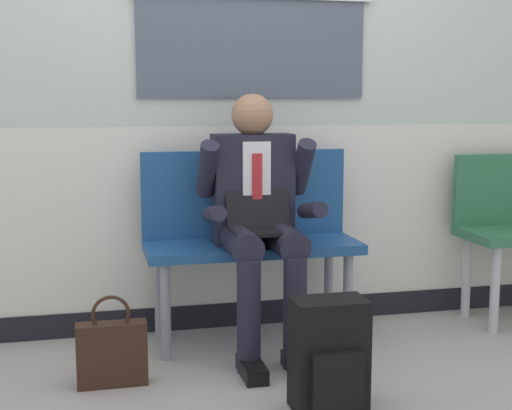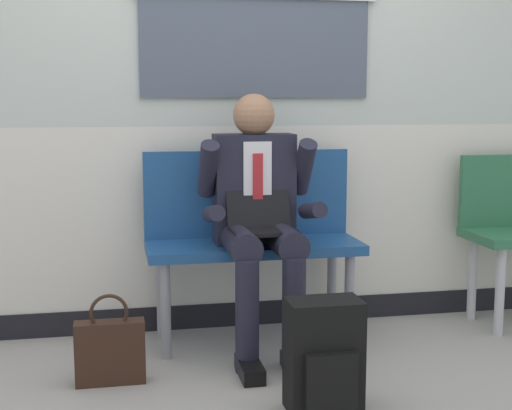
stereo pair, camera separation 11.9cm
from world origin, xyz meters
The scene contains 6 objects.
ground_plane centered at (0.00, 0.00, 0.00)m, with size 18.00×18.00×0.00m, color #9E9991.
station_wall centered at (0.00, 0.78, 1.32)m, with size 5.31×0.17×2.64m.
bench_with_person centered at (0.06, 0.50, 0.58)m, with size 1.09×0.42×0.98m.
person_seated centered at (0.06, 0.30, 0.69)m, with size 0.57×0.70×1.28m.
backpack centered at (0.17, -0.44, 0.23)m, with size 0.30×0.22×0.46m.
handbag centered at (-0.67, 0.02, 0.15)m, with size 0.31×0.09×0.41m.
Camera 1 is at (-0.76, -3.11, 1.26)m, focal length 50.98 mm.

